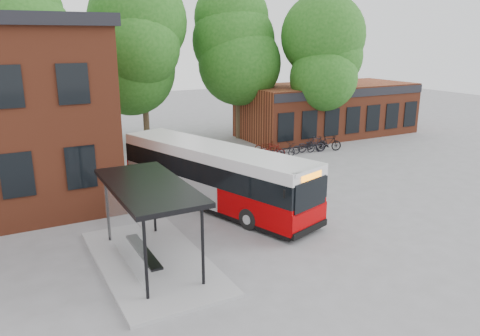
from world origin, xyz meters
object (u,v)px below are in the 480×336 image
bus_shelter (150,224)px  bicycle_6 (311,145)px  bicycle_0 (266,146)px  bicycle_7 (329,143)px  city_bus (214,176)px  bicycle_1 (273,151)px  bicycle_5 (316,143)px  bicycle_4 (304,147)px  bicycle_2 (285,151)px

bus_shelter → bicycle_6: (14.64, 10.56, -0.95)m
bicycle_0 → bicycle_7: bicycle_7 is taller
city_bus → bicycle_0: 10.80m
bus_shelter → bicycle_0: 16.94m
bicycle_6 → bicycle_0: bearing=80.9°
bicycle_1 → bicycle_6: size_ratio=0.84×
city_bus → bicycle_6: bearing=13.6°
bus_shelter → bicycle_5: 19.07m
bicycle_4 → bus_shelter: bearing=128.4°
city_bus → bicycle_7: city_bus is taller
bicycle_2 → bicycle_4: bicycle_2 is taller
bicycle_4 → bicycle_5: size_ratio=1.16×
bicycle_4 → bicycle_5: (1.49, 0.59, -0.01)m
bicycle_1 → bicycle_5: 3.99m
city_bus → bicycle_5: size_ratio=7.07×
bus_shelter → bicycle_1: 15.60m
bus_shelter → bicycle_1: (11.54, 10.45, -0.97)m
bus_shelter → bicycle_0: bus_shelter is taller
bicycle_2 → city_bus: bearing=111.1°
city_bus → bicycle_2: (7.79, 5.72, -0.92)m
bicycle_1 → bicycle_6: (3.11, 0.11, 0.02)m
city_bus → bicycle_0: size_ratio=6.86×
city_bus → bicycle_7: (11.50, 5.95, -0.85)m
bicycle_0 → bicycle_6: 3.07m
city_bus → bicycle_6: city_bus is taller
bicycle_7 → bicycle_4: bearing=97.7°
city_bus → bus_shelter: bearing=-153.6°
bus_shelter → bicycle_1: bus_shelter is taller
bicycle_0 → bicycle_7: size_ratio=0.88×
bicycle_7 → bicycle_2: bearing=108.9°
bicycle_1 → bicycle_4: (2.45, 0.05, -0.01)m
bicycle_4 → bicycle_7: size_ratio=0.99×
bus_shelter → bicycle_4: 17.52m
bicycle_5 → bicycle_1: bearing=108.0°
bicycle_1 → bicycle_7: size_ratio=0.87×
bicycle_2 → bicycle_4: size_ratio=1.01×
city_bus → bicycle_1: city_bus is taller
bus_shelter → city_bus: (4.40, 4.30, -0.05)m
bicycle_7 → bicycle_5: bearing=41.9°
bicycle_2 → bicycle_5: size_ratio=1.17×
city_bus → bicycle_5: (11.07, 6.80, -0.93)m
bicycle_0 → bicycle_2: bearing=-155.3°
bicycle_0 → bicycle_5: (3.55, -0.89, 0.05)m
city_bus → bicycle_6: size_ratio=5.82×
bus_shelter → bicycle_5: (15.48, 11.09, -0.98)m
bicycle_0 → bicycle_5: size_ratio=1.03×
bicycle_2 → bicycle_6: (2.45, 0.55, 0.02)m
city_bus → bicycle_1: size_ratio=6.89×
bicycle_2 → bicycle_1: bearing=41.2°
bicycle_4 → bicycle_7: bearing=-96.2°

